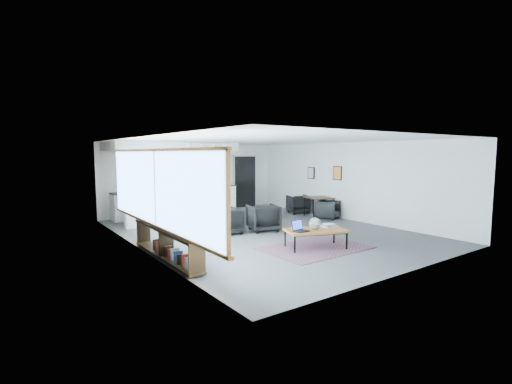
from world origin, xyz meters
TOP-DOWN VIEW (x-y plane):
  - room at (0.00, 0.00)m, footprint 7.02×9.02m
  - window at (-3.46, -0.90)m, footprint 0.10×5.95m
  - console at (-3.30, -1.05)m, footprint 0.35×3.00m
  - kitchenette at (-1.20, 3.71)m, footprint 4.20×1.96m
  - doorway at (2.30, 4.42)m, footprint 1.10×0.12m
  - track_light at (-0.59, 2.20)m, footprint 1.60×0.07m
  - wall_art_lower at (3.47, 0.40)m, footprint 0.03×0.38m
  - wall_art_upper at (3.47, 1.70)m, footprint 0.03×0.34m
  - kilim_rug at (-0.11, -2.21)m, footprint 2.46×1.69m
  - coffee_table at (-0.11, -2.21)m, footprint 1.56×1.18m
  - laptop at (-0.56, -2.14)m, footprint 0.38×0.33m
  - ceramic_pot at (-0.14, -2.22)m, footprint 0.28×0.28m
  - book_stack at (0.34, -2.20)m, footprint 0.30×0.25m
  - coaster at (-0.02, -2.47)m, footprint 0.12×0.12m
  - armchair_left at (-1.00, 0.38)m, footprint 0.78×0.73m
  - armchair_right at (0.08, 0.11)m, footprint 0.99×0.95m
  - floor_lamp at (-1.03, 0.80)m, footprint 0.52×0.52m
  - dining_table at (3.00, 0.80)m, footprint 1.05×1.05m
  - dining_chair_near at (3.00, 0.35)m, footprint 0.76×0.74m
  - dining_chair_far at (3.00, 1.86)m, footprint 0.79×0.77m
  - microwave at (-0.48, 4.15)m, footprint 0.61×0.36m

SIDE VIEW (x-z plane):
  - kilim_rug at x=-0.11m, z-range 0.00..0.01m
  - dining_chair_near at x=3.00m, z-range 0.00..0.60m
  - dining_chair_far at x=3.00m, z-range 0.00..0.64m
  - console at x=-3.30m, z-range -0.07..0.73m
  - armchair_left at x=-1.00m, z-range 0.00..0.80m
  - armchair_right at x=0.08m, z-range 0.00..0.84m
  - coffee_table at x=-0.11m, z-range 0.19..0.65m
  - coaster at x=-0.02m, z-range 0.45..0.46m
  - book_stack at x=0.34m, z-range 0.45..0.54m
  - laptop at x=-0.56m, z-range 0.40..0.65m
  - ceramic_pot at x=-0.14m, z-range 0.45..0.73m
  - dining_table at x=3.00m, z-range 0.29..1.00m
  - doorway at x=2.30m, z-range 0.00..2.15m
  - microwave at x=-0.48m, z-range 0.93..1.33m
  - room at x=0.00m, z-range -0.01..2.61m
  - kitchenette at x=-1.20m, z-range 0.08..2.68m
  - floor_lamp at x=-1.03m, z-range 0.59..2.17m
  - window at x=-3.46m, z-range 0.63..2.29m
  - wall_art_upper at x=3.47m, z-range 1.28..1.72m
  - wall_art_lower at x=3.47m, z-range 1.31..1.79m
  - track_light at x=-0.59m, z-range 2.45..2.60m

